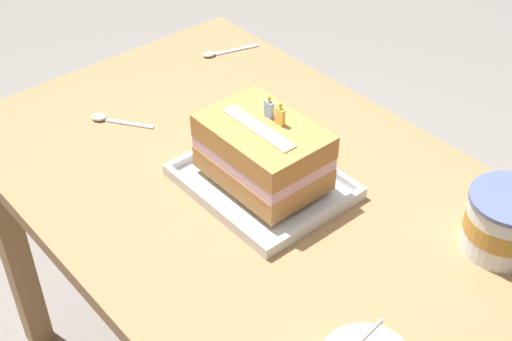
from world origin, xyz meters
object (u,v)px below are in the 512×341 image
object	(u,v)px
foil_tray	(263,183)
serving_spoon_near_tray	(106,118)
birthday_cake	(263,152)
serving_spoon_by_bowls	(218,53)
ice_cream_tub	(505,222)

from	to	relation	value
foil_tray	serving_spoon_near_tray	size ratio (longest dim) A/B	2.41
birthday_cake	serving_spoon_by_bowls	bearing A→B (deg)	151.42
birthday_cake	serving_spoon_near_tray	size ratio (longest dim) A/B	1.80
foil_tray	birthday_cake	xyz separation A→B (m)	(0.00, 0.00, 0.08)
birthday_cake	ice_cream_tub	distance (m)	0.44
serving_spoon_by_bowls	serving_spoon_near_tray	bearing A→B (deg)	-79.15
birthday_cake	serving_spoon_by_bowls	distance (m)	0.53
ice_cream_tub	foil_tray	bearing A→B (deg)	-152.13
birthday_cake	ice_cream_tub	xyz separation A→B (m)	(0.39, 0.21, -0.03)
ice_cream_tub	serving_spoon_near_tray	bearing A→B (deg)	-157.66
birthday_cake	ice_cream_tub	size ratio (longest dim) A/B	1.62
serving_spoon_by_bowls	birthday_cake	bearing A→B (deg)	-28.58
foil_tray	serving_spoon_by_bowls	xyz separation A→B (m)	(-0.46, 0.25, -0.00)
foil_tray	birthday_cake	bearing A→B (deg)	90.00
birthday_cake	serving_spoon_by_bowls	xyz separation A→B (m)	(-0.46, 0.25, -0.08)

